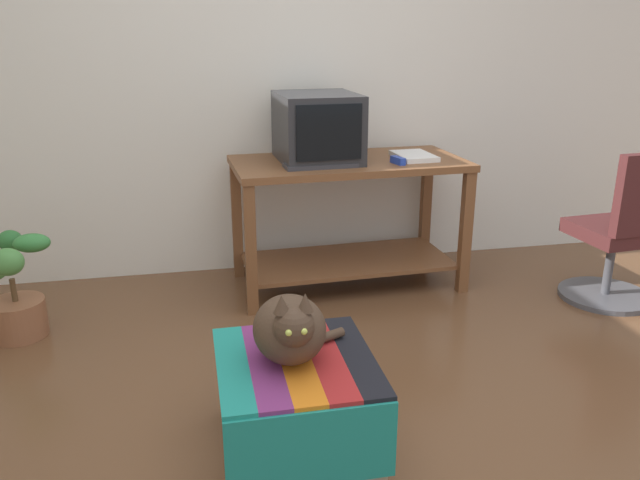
% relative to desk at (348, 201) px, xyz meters
% --- Properties ---
extents(ground_plane, '(14.00, 14.00, 0.00)m').
position_rel_desk_xyz_m(ground_plane, '(-0.33, -1.60, -0.53)').
color(ground_plane, brown).
extents(back_wall, '(8.00, 0.10, 2.60)m').
position_rel_desk_xyz_m(back_wall, '(-0.33, 0.45, 0.77)').
color(back_wall, silver).
rests_on(back_wall, ground_plane).
extents(desk, '(1.37, 0.72, 0.77)m').
position_rel_desk_xyz_m(desk, '(0.00, 0.00, 0.00)').
color(desk, brown).
rests_on(desk, ground_plane).
extents(tv_monitor, '(0.46, 0.54, 0.38)m').
position_rel_desk_xyz_m(tv_monitor, '(-0.18, 0.03, 0.43)').
color(tv_monitor, '#28282B').
rests_on(tv_monitor, desk).
extents(keyboard, '(0.41, 0.17, 0.02)m').
position_rel_desk_xyz_m(keyboard, '(-0.20, -0.16, 0.26)').
color(keyboard, '#333338').
rests_on(keyboard, desk).
extents(book, '(0.22, 0.31, 0.03)m').
position_rel_desk_xyz_m(book, '(0.39, -0.03, 0.26)').
color(book, white).
rests_on(book, desk).
extents(ottoman_with_blanket, '(0.57, 0.63, 0.37)m').
position_rel_desk_xyz_m(ottoman_with_blanket, '(-0.58, -1.54, -0.34)').
color(ottoman_with_blanket, tan).
rests_on(ottoman_with_blanket, ground_plane).
extents(cat, '(0.37, 0.35, 0.30)m').
position_rel_desk_xyz_m(cat, '(-0.60, -1.54, -0.03)').
color(cat, '#473323').
rests_on(cat, ottoman_with_blanket).
extents(potted_plant, '(0.36, 0.38, 0.54)m').
position_rel_desk_xyz_m(potted_plant, '(-1.81, -0.35, -0.32)').
color(potted_plant, brown).
rests_on(potted_plant, ground_plane).
extents(office_chair, '(0.52, 0.52, 0.89)m').
position_rel_desk_xyz_m(office_chair, '(1.43, -0.59, -0.14)').
color(office_chair, '#4C4C51').
rests_on(office_chair, ground_plane).
extents(stapler, '(0.06, 0.12, 0.04)m').
position_rel_desk_xyz_m(stapler, '(0.24, -0.16, 0.27)').
color(stapler, '#2342B7').
rests_on(stapler, desk).
extents(pen, '(0.06, 0.13, 0.01)m').
position_rel_desk_xyz_m(pen, '(0.37, -0.01, 0.25)').
color(pen, black).
rests_on(pen, desk).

